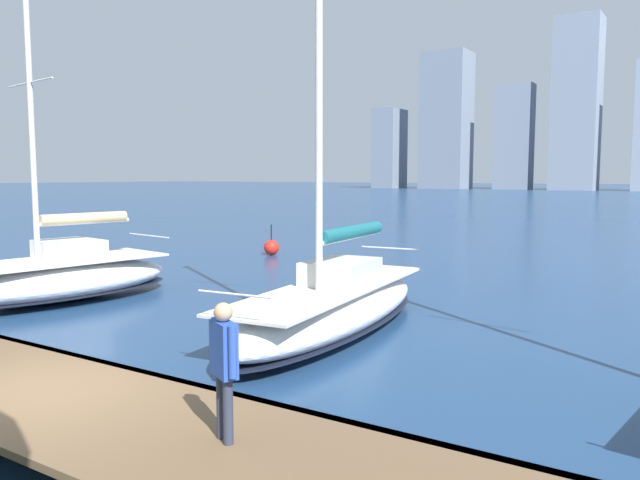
% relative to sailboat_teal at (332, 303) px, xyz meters
% --- Properties ---
extents(ground_plane, '(600.00, 600.00, 0.00)m').
position_rel_sailboat_teal_xyz_m(ground_plane, '(0.47, 7.08, -0.65)').
color(ground_plane, navy).
extents(dock_pier, '(28.00, 2.80, 0.60)m').
position_rel_sailboat_teal_xyz_m(dock_pier, '(0.47, 6.98, -0.11)').
color(dock_pier, brown).
rests_on(dock_pier, ground).
extents(sailboat_teal, '(3.21, 8.81, 12.02)m').
position_rel_sailboat_teal_xyz_m(sailboat_teal, '(0.00, 0.00, 0.00)').
color(sailboat_teal, white).
rests_on(sailboat_teal, ground).
extents(sailboat_tan, '(4.05, 7.34, 9.50)m').
position_rel_sailboat_teal_xyz_m(sailboat_tan, '(8.66, 1.19, 0.02)').
color(sailboat_tan, white).
rests_on(sailboat_tan, ground).
extents(person_blue_shirt, '(0.54, 0.35, 1.60)m').
position_rel_sailboat_teal_xyz_m(person_blue_shirt, '(-2.85, 7.00, 0.91)').
color(person_blue_shirt, '#2D3347').
rests_on(person_blue_shirt, dock_pier).
extents(channel_buoy, '(0.70, 0.70, 1.40)m').
position_rel_sailboat_teal_xyz_m(channel_buoy, '(9.69, -10.50, -0.30)').
color(channel_buoy, red).
rests_on(channel_buoy, ground).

